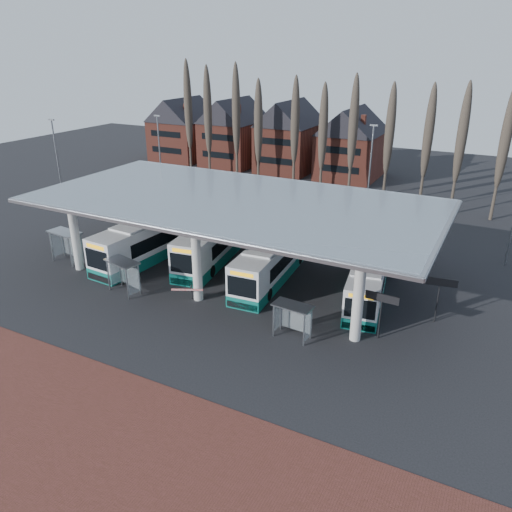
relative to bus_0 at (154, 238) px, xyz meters
The scene contains 18 objects.
ground 11.35m from the bus_0, 43.76° to the right, with size 140.00×140.00×0.00m, color black.
brick_strip 21.42m from the bus_0, 67.70° to the right, with size 70.00×10.00×0.03m, color #5B2B24.
station_canopy 9.03m from the bus_0, ahead, with size 32.00×16.00×6.34m.
poplar_row 27.44m from the bus_0, 72.20° to the left, with size 45.10×1.10×14.50m.
townhouse_row 37.28m from the bus_0, 101.92° to the left, with size 36.80×10.30×12.25m.
lamp_post_a 17.72m from the bus_0, 124.80° to the left, with size 0.80×0.16×10.17m.
lamp_post_b 23.34m from the bus_0, 52.29° to the left, with size 0.80×0.16×10.17m.
lamp_post_d 19.30m from the bus_0, 160.78° to the left, with size 0.80×0.16×10.17m.
bus_0 is the anchor object (origin of this frame).
bus_1 5.56m from the bus_0, 25.29° to the left, with size 4.65×13.00×3.54m.
bus_2 11.38m from the bus_0, ahead, with size 3.47×12.14×3.33m.
bus_3 19.15m from the bus_0, ahead, with size 4.06×11.09×3.02m.
shelter_0 7.39m from the bus_0, 143.16° to the right, with size 3.15×1.83×2.79m.
shelter_1 7.15m from the bus_0, 69.89° to the right, with size 3.02×1.98×2.59m.
shelter_2 17.75m from the bus_0, 22.46° to the right, with size 2.63×1.45×2.36m.
info_sign_0 21.87m from the bus_0, 11.72° to the right, with size 2.16×0.22×3.21m.
info_sign_1 24.32m from the bus_0, ahead, with size 2.20×0.47×3.28m.
barrier 9.67m from the bus_0, 37.59° to the right, with size 2.16×1.12×1.17m.
Camera 1 is at (18.99, -24.88, 17.45)m, focal length 35.00 mm.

